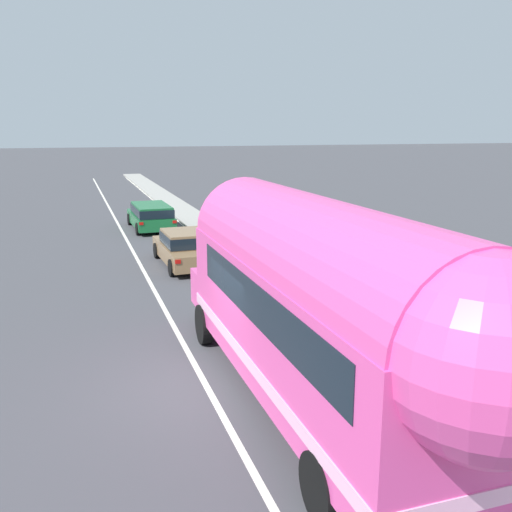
{
  "coord_description": "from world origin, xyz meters",
  "views": [
    {
      "loc": [
        -2.45,
        -10.75,
        5.33
      ],
      "look_at": [
        1.84,
        2.24,
        2.2
      ],
      "focal_mm": 39.59,
      "sensor_mm": 36.0,
      "label": 1
    }
  ],
  "objects": [
    {
      "name": "sidewalk_slab",
      "position": [
        4.35,
        10.0,
        0.07
      ],
      "size": [
        1.87,
        90.0,
        0.15
      ],
      "primitive_type": "cube",
      "color": "#9E9B93",
      "rests_on": "ground"
    },
    {
      "name": "car_second",
      "position": [
        1.56,
        19.16,
        0.8
      ],
      "size": [
        2.1,
        4.76,
        1.37
      ],
      "color": "#196633",
      "rests_on": "ground"
    },
    {
      "name": "painted_bus",
      "position": [
        1.71,
        -2.0,
        2.3
      ],
      "size": [
        2.64,
        11.48,
        4.12
      ],
      "color": "#EA4C9E",
      "rests_on": "ground"
    },
    {
      "name": "car_lead",
      "position": [
        1.75,
        10.73,
        0.74
      ],
      "size": [
        2.1,
        4.63,
        1.37
      ],
      "color": "olive",
      "rests_on": "ground"
    },
    {
      "name": "lane_markings",
      "position": [
        1.58,
        12.0,
        0.0
      ],
      "size": [
        3.54,
        80.0,
        0.01
      ],
      "color": "silver",
      "rests_on": "ground"
    },
    {
      "name": "ground_plane",
      "position": [
        0.0,
        0.0,
        0.0
      ],
      "size": [
        300.0,
        300.0,
        0.0
      ],
      "primitive_type": "plane",
      "color": "#424247"
    }
  ]
}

